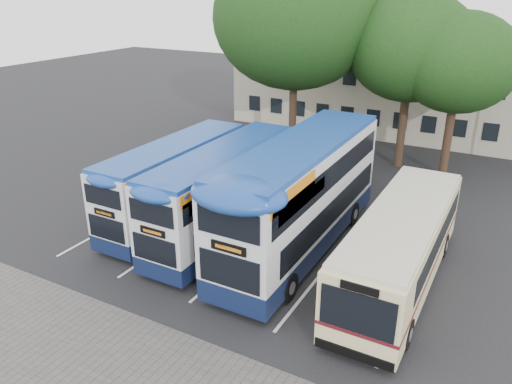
{
  "coord_description": "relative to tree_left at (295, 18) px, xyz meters",
  "views": [
    {
      "loc": [
        5.8,
        -12.76,
        10.88
      ],
      "look_at": [
        -3.97,
        5.0,
        2.37
      ],
      "focal_mm": 35.0,
      "sensor_mm": 36.0,
      "label": 1
    }
  ],
  "objects": [
    {
      "name": "bus_dd_right",
      "position": [
        5.83,
        -11.62,
        -6.16
      ],
      "size": [
        2.85,
        11.76,
        4.9
      ],
      "color": "#101A3D",
      "rests_on": "ground"
    },
    {
      "name": "tree_right",
      "position": [
        9.8,
        0.68,
        -2.1
      ],
      "size": [
        6.62,
        6.62,
        9.59
      ],
      "color": "black",
      "rests_on": "ground"
    },
    {
      "name": "ground",
      "position": [
        7.76,
        -16.94,
        -8.86
      ],
      "size": [
        120.0,
        120.0,
        0.0
      ],
      "primitive_type": "plane",
      "color": "black",
      "rests_on": "ground"
    },
    {
      "name": "bus_dd_left",
      "position": [
        -0.64,
        -11.89,
        -6.7
      ],
      "size": [
        2.29,
        9.44,
        3.93
      ],
      "color": "#101A3D",
      "rests_on": "ground"
    },
    {
      "name": "depot_building",
      "position": [
        7.76,
        10.05,
        -5.71
      ],
      "size": [
        32.4,
        8.4,
        6.2
      ],
      "color": "#ACA58A",
      "rests_on": "ground"
    },
    {
      "name": "tree_mid",
      "position": [
        6.95,
        1.26,
        -1.48
      ],
      "size": [
        7.52,
        7.52,
        10.59
      ],
      "color": "black",
      "rests_on": "ground"
    },
    {
      "name": "tree_left",
      "position": [
        0.0,
        0.0,
        0.0
      ],
      "size": [
        10.28,
        10.28,
        13.24
      ],
      "color": "black",
      "rests_on": "ground"
    },
    {
      "name": "bay_lines",
      "position": [
        4.01,
        -11.94,
        -8.85
      ],
      "size": [
        14.12,
        11.0,
        0.01
      ],
      "color": "silver",
      "rests_on": "ground"
    },
    {
      "name": "bus_single",
      "position": [
        10.34,
        -12.4,
        -7.09
      ],
      "size": [
        2.66,
        10.46,
        3.12
      ],
      "color": "beige",
      "rests_on": "ground"
    },
    {
      "name": "bus_dd_mid",
      "position": [
        2.33,
        -12.16,
        -6.56
      ],
      "size": [
        2.43,
        10.01,
        4.17
      ],
      "color": "#101A3D",
      "rests_on": "ground"
    }
  ]
}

